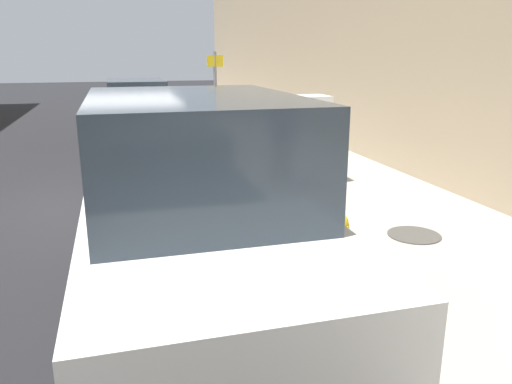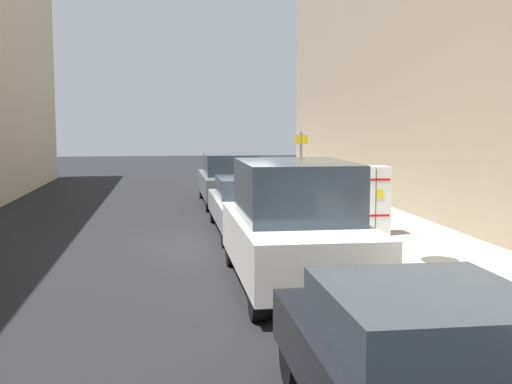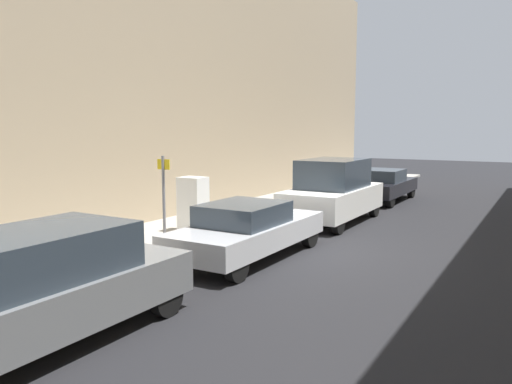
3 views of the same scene
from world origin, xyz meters
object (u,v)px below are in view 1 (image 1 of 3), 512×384
object	(u,v)px
discarded_refrigerator	(306,140)
parked_van_white	(196,213)
street_sign_post	(216,100)
parked_sedan_silver	(152,146)
fire_hydrant	(338,247)
parked_suv_gray	(137,108)

from	to	relation	value
discarded_refrigerator	parked_van_white	bearing A→B (deg)	56.78
street_sign_post	parked_sedan_silver	distance (m)	2.12
discarded_refrigerator	parked_van_white	size ratio (longest dim) A/B	0.35
street_sign_post	fire_hydrant	xyz separation A→B (m)	(0.05, 6.65, -0.95)
parked_sedan_silver	discarded_refrigerator	bearing A→B (deg)	153.41
parked_suv_gray	parked_van_white	world-z (taller)	parked_van_white
discarded_refrigerator	parked_van_white	world-z (taller)	parked_van_white
discarded_refrigerator	parked_suv_gray	distance (m)	7.57
parked_van_white	parked_suv_gray	bearing A→B (deg)	-90.00
discarded_refrigerator	parked_van_white	xyz separation A→B (m)	(2.70, 4.13, 0.11)
fire_hydrant	parked_suv_gray	bearing A→B (deg)	-82.37
fire_hydrant	parked_van_white	world-z (taller)	parked_van_white
parked_sedan_silver	parked_van_white	bearing A→B (deg)	90.00
parked_suv_gray	parked_sedan_silver	size ratio (longest dim) A/B	1.00
street_sign_post	fire_hydrant	distance (m)	6.72
fire_hydrant	parked_sedan_silver	distance (m)	5.61
parked_suv_gray	parked_sedan_silver	world-z (taller)	parked_suv_gray
discarded_refrigerator	fire_hydrant	distance (m)	4.25
parked_van_white	fire_hydrant	bearing A→B (deg)	-177.03
discarded_refrigerator	fire_hydrant	xyz separation A→B (m)	(1.21, 4.05, -0.42)
discarded_refrigerator	parked_sedan_silver	xyz separation A→B (m)	(2.70, -1.35, -0.22)
discarded_refrigerator	parked_van_white	distance (m)	4.93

